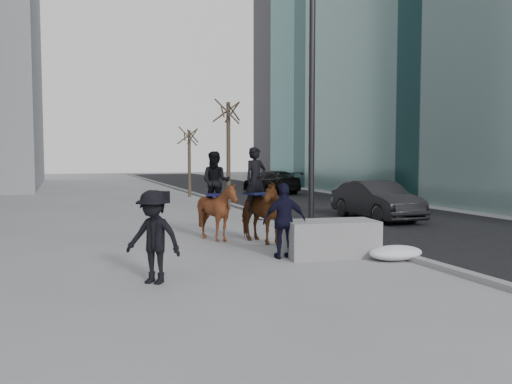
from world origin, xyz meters
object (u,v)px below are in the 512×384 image
object	(u,v)px
mounted_left	(257,207)
mounted_right	(217,205)
planter	(331,238)
car_near	(376,200)

from	to	relation	value
mounted_left	mounted_right	xyz separation A→B (m)	(-0.92, 0.78, 0.03)
mounted_left	mounted_right	world-z (taller)	mounted_left
planter	car_near	distance (m)	7.72
mounted_right	mounted_left	bearing A→B (deg)	-40.25
car_near	mounted_left	world-z (taller)	mounted_left
planter	mounted_left	size ratio (longest dim) A/B	0.82
mounted_left	mounted_right	bearing A→B (deg)	139.75
planter	mounted_left	world-z (taller)	mounted_left
planter	mounted_left	distance (m)	2.68
mounted_right	car_near	bearing A→B (deg)	21.32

